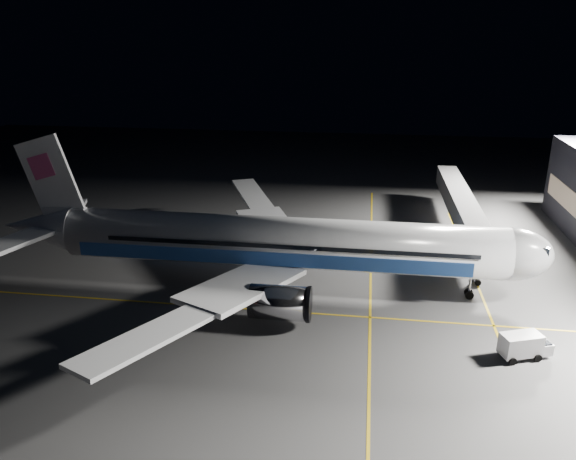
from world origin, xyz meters
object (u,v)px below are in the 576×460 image
(safety_cone_a, at_px, (318,256))
(safety_cone_b, at_px, (331,258))
(service_truck, at_px, (525,345))
(baggage_tug, at_px, (245,225))
(airliner, at_px, (271,243))
(safety_cone_c, at_px, (314,246))
(jet_bridge, at_px, (463,208))

(safety_cone_a, xyz_separation_m, safety_cone_b, (1.66, -0.19, -0.01))
(service_truck, relative_size, safety_cone_a, 8.47)
(baggage_tug, distance_m, safety_cone_b, 15.94)
(airliner, height_order, safety_cone_a, airliner)
(airliner, xyz_separation_m, safety_cone_c, (3.56, 11.81, -4.82))
(safety_cone_c, bearing_deg, airliner, -106.78)
(baggage_tug, xyz_separation_m, safety_cone_b, (13.08, -9.09, -0.65))
(safety_cone_b, bearing_deg, jet_bridge, 29.76)
(jet_bridge, xyz_separation_m, service_truck, (1.44, -29.44, -3.34))
(jet_bridge, relative_size, baggage_tug, 11.11)
(safety_cone_a, bearing_deg, jet_bridge, 27.06)
(jet_bridge, distance_m, safety_cone_b, 19.98)
(airliner, relative_size, jet_bridge, 1.79)
(baggage_tug, bearing_deg, service_truck, -32.69)
(jet_bridge, xyz_separation_m, safety_cone_a, (-18.59, -9.50, -4.30))
(service_truck, distance_m, safety_cone_b, 27.00)
(jet_bridge, bearing_deg, baggage_tug, -178.86)
(safety_cone_a, height_order, safety_cone_b, safety_cone_a)
(jet_bridge, relative_size, safety_cone_a, 60.06)
(jet_bridge, distance_m, safety_cone_a, 21.31)
(jet_bridge, relative_size, service_truck, 7.09)
(airliner, bearing_deg, baggage_tug, 111.68)
(safety_cone_a, bearing_deg, service_truck, -44.87)
(airliner, xyz_separation_m, baggage_tug, (-6.94, 17.46, -4.24))
(baggage_tug, xyz_separation_m, safety_cone_a, (11.42, -8.90, -0.64))
(airliner, height_order, safety_cone_b, airliner)
(jet_bridge, bearing_deg, airliner, -141.96)
(airliner, distance_m, baggage_tug, 19.26)
(baggage_tug, relative_size, safety_cone_a, 5.41)
(baggage_tug, distance_m, safety_cone_c, 11.94)
(jet_bridge, bearing_deg, safety_cone_a, -152.94)
(service_truck, xyz_separation_m, safety_cone_b, (-18.37, 19.75, -0.96))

